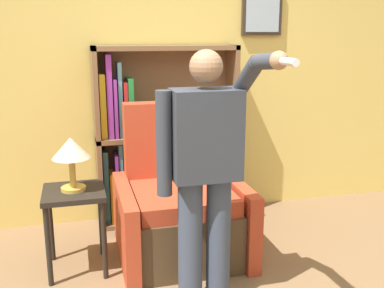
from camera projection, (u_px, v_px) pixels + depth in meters
The scene contains 6 objects.
wall_back at pixel (158, 63), 3.96m from camera, with size 8.00×0.11×2.80m.
bookcase at pixel (151, 139), 3.94m from camera, with size 1.24×0.28×1.56m.
armchair at pixel (180, 209), 3.44m from camera, with size 0.94×0.88×1.14m.
person_standing at pixel (205, 168), 2.64m from camera, with size 0.55×0.78×1.58m.
side_table at pixel (75, 205), 3.15m from camera, with size 0.42×0.42×0.60m.
table_lamp at pixel (71, 151), 3.05m from camera, with size 0.26×0.26×0.38m.
Camera 1 is at (-0.71, -1.93, 1.66)m, focal length 42.00 mm.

